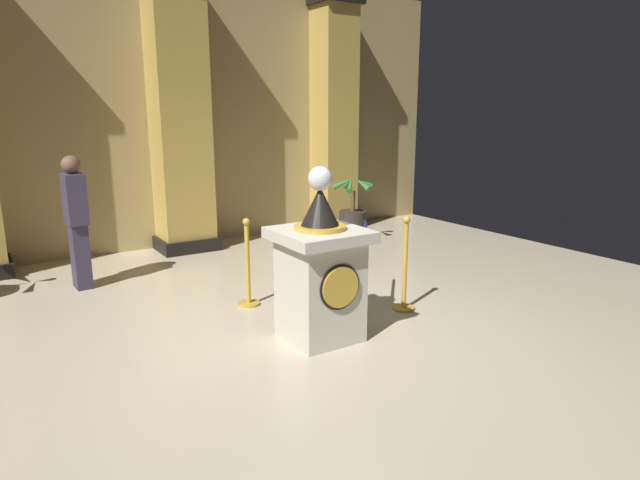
% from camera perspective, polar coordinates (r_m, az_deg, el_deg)
% --- Properties ---
extents(ground_plane, '(10.03, 10.03, 0.00)m').
position_cam_1_polar(ground_plane, '(5.51, -0.07, -9.15)').
color(ground_plane, beige).
extents(back_wall, '(10.03, 0.16, 4.18)m').
position_cam_1_polar(back_wall, '(8.99, -15.28, 12.69)').
color(back_wall, tan).
rests_on(back_wall, ground_plane).
extents(pedestal_clock, '(0.79, 0.79, 1.63)m').
position_cam_1_polar(pedestal_clock, '(5.08, 0.02, -3.45)').
color(pedestal_clock, beige).
rests_on(pedestal_clock, ground_plane).
extents(stanchion_near, '(0.24, 0.24, 1.03)m').
position_cam_1_polar(stanchion_near, '(5.96, 8.78, -3.87)').
color(stanchion_near, gold).
rests_on(stanchion_near, ground_plane).
extents(stanchion_far, '(0.24, 0.24, 0.98)m').
position_cam_1_polar(stanchion_far, '(6.08, -7.50, -3.70)').
color(stanchion_far, gold).
rests_on(stanchion_far, ground_plane).
extents(velvet_rope, '(1.23, 1.22, 0.22)m').
position_cam_1_polar(velvet_rope, '(5.85, 0.57, 0.28)').
color(velvet_rope, '#141947').
extents(column_right, '(0.78, 0.78, 4.01)m').
position_cam_1_polar(column_right, '(9.90, 1.39, 12.58)').
color(column_right, black).
rests_on(column_right, ground_plane).
extents(column_centre_rear, '(0.92, 0.92, 4.01)m').
position_cam_1_polar(column_centre_rear, '(8.65, -14.51, 12.09)').
color(column_centre_rear, black).
rests_on(column_centre_rear, ground_plane).
extents(potted_palm_right, '(0.66, 0.65, 1.11)m').
position_cam_1_polar(potted_palm_right, '(9.06, 3.42, 2.11)').
color(potted_palm_right, '#2D2823').
rests_on(potted_palm_right, ground_plane).
extents(bystander_guest, '(0.24, 0.37, 1.60)m').
position_cam_1_polar(bystander_guest, '(7.14, -23.99, 1.97)').
color(bystander_guest, '#383347').
rests_on(bystander_guest, ground_plane).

